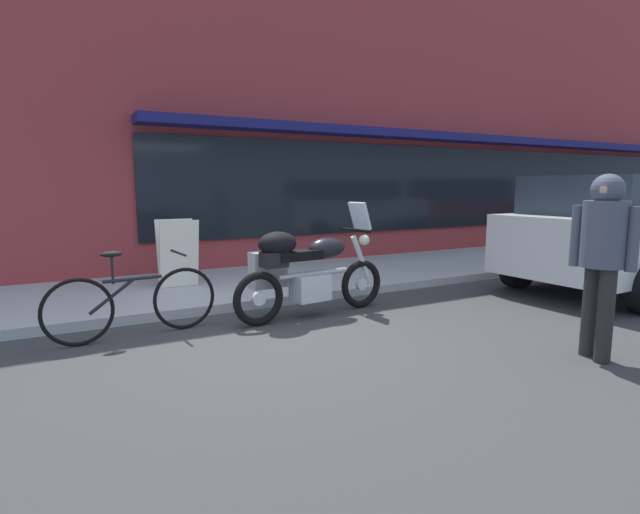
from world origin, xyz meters
name	(u,v)px	position (x,y,z in m)	size (l,w,h in m)	color
ground_plane	(276,336)	(0.00, 0.00, 0.00)	(80.00, 80.00, 0.00)	#383838
storefront_building	(468,99)	(6.66, 4.02, 3.59)	(21.31, 0.90, 7.35)	#983336
sidewalk_curb	(579,251)	(9.00, 2.53, 0.06)	(30.00, 2.68, 0.12)	#AEAEAE
touring_motorcycle	(303,269)	(0.61, 0.56, 0.60)	(2.15, 0.62, 1.39)	black
parked_bicycle	(133,302)	(-1.33, 0.70, 0.38)	(1.78, 0.48, 0.94)	black
parked_minivan	(633,230)	(5.85, -0.38, 0.93)	(4.62, 2.22, 1.74)	silver
pedestrian_walking	(603,244)	(2.34, -2.05, 1.08)	(0.48, 0.54, 1.71)	#252525
sandwich_board_sign	(178,253)	(-0.44, 2.57, 0.62)	(0.55, 0.42, 0.99)	silver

